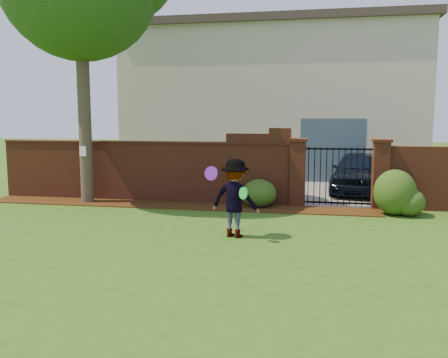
% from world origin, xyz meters
% --- Properties ---
extents(ground, '(80.00, 80.00, 0.01)m').
position_xyz_m(ground, '(0.00, 0.00, -0.01)').
color(ground, '#2D5415').
rests_on(ground, ground).
extents(mulch_bed, '(11.10, 1.08, 0.03)m').
position_xyz_m(mulch_bed, '(-0.95, 3.34, 0.01)').
color(mulch_bed, '#331A09').
rests_on(mulch_bed, ground).
extents(brick_wall, '(8.70, 0.31, 2.16)m').
position_xyz_m(brick_wall, '(-2.01, 4.00, 0.93)').
color(brick_wall, brown).
rests_on(brick_wall, ground).
extents(pillar_left, '(0.50, 0.50, 1.88)m').
position_xyz_m(pillar_left, '(2.40, 4.00, 0.96)').
color(pillar_left, brown).
rests_on(pillar_left, ground).
extents(pillar_right, '(0.50, 0.50, 1.88)m').
position_xyz_m(pillar_right, '(4.60, 4.00, 0.96)').
color(pillar_right, brown).
rests_on(pillar_right, ground).
extents(iron_gate, '(1.78, 0.03, 1.60)m').
position_xyz_m(iron_gate, '(3.50, 4.00, 0.85)').
color(iron_gate, black).
rests_on(iron_gate, ground).
extents(driveway, '(3.20, 8.00, 0.01)m').
position_xyz_m(driveway, '(3.50, 8.00, 0.01)').
color(driveway, slate).
rests_on(driveway, ground).
extents(house, '(12.40, 6.40, 6.30)m').
position_xyz_m(house, '(1.00, 12.00, 3.16)').
color(house, beige).
rests_on(house, ground).
extents(car, '(2.18, 4.16, 1.35)m').
position_xyz_m(car, '(4.25, 6.56, 0.68)').
color(car, black).
rests_on(car, ground).
extents(paper_notice, '(0.20, 0.01, 0.28)m').
position_xyz_m(paper_notice, '(-3.60, 3.21, 1.50)').
color(paper_notice, white).
rests_on(paper_notice, tree).
extents(shrub_left, '(0.95, 0.95, 0.78)m').
position_xyz_m(shrub_left, '(1.38, 3.55, 0.39)').
color(shrub_left, '#1E4314').
rests_on(shrub_left, ground).
extents(shrub_middle, '(1.05, 1.05, 1.16)m').
position_xyz_m(shrub_middle, '(4.86, 3.20, 0.58)').
color(shrub_middle, '#1E4314').
rests_on(shrub_middle, ground).
extents(shrub_right, '(0.79, 0.79, 0.70)m').
position_xyz_m(shrub_right, '(5.18, 3.13, 0.35)').
color(shrub_right, '#1E4314').
rests_on(shrub_right, ground).
extents(man, '(1.16, 0.85, 1.62)m').
position_xyz_m(man, '(1.25, 0.24, 0.81)').
color(man, gray).
rests_on(man, ground).
extents(frisbee_purple, '(0.31, 0.16, 0.29)m').
position_xyz_m(frisbee_purple, '(0.78, 0.22, 1.32)').
color(frisbee_purple, purple).
rests_on(frisbee_purple, man).
extents(frisbee_green, '(0.22, 0.20, 0.24)m').
position_xyz_m(frisbee_green, '(1.49, -0.11, 0.98)').
color(frisbee_green, green).
rests_on(frisbee_green, man).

